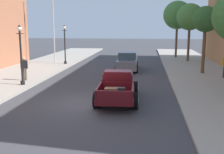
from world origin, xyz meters
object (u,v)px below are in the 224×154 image
car_background_grey (127,62)px  street_tree_third (190,17)px  street_lamp_far (65,41)px  street_tree_second (206,20)px  street_tree_farthest (177,15)px  flagpole (55,7)px  hotrod_truck_maroon (118,86)px  pedestrian_sidewalk_left (24,67)px  street_lamp_near (21,50)px

car_background_grey → street_tree_third: street_tree_third is taller
street_lamp_far → street_tree_second: size_ratio=0.73×
street_tree_second → street_tree_farthest: (-1.03, 11.17, 0.77)m
street_lamp_far → flagpole: 3.77m
hotrod_truck_maroon → street_tree_second: (6.03, 8.47, 3.62)m
pedestrian_sidewalk_left → street_lamp_far: street_lamp_far is taller
pedestrian_sidewalk_left → street_tree_third: street_tree_third is taller
street_lamp_far → street_tree_farthest: bearing=32.4°
street_lamp_far → car_background_grey: bearing=-19.0°
pedestrian_sidewalk_left → flagpole: (-0.86, 9.64, 4.68)m
hotrod_truck_maroon → pedestrian_sidewalk_left: (-6.98, 3.73, 0.33)m
street_tree_third → street_tree_farthest: size_ratio=0.91×
pedestrian_sidewalk_left → street_tree_second: street_tree_second is taller
street_lamp_near → flagpole: 11.62m
hotrod_truck_maroon → car_background_grey: size_ratio=1.15×
car_background_grey → street_tree_second: (6.23, -1.59, 3.60)m
car_background_grey → street_tree_farthest: bearing=61.5°
street_lamp_near → street_tree_farthest: 20.95m
car_background_grey → street_tree_third: (6.14, 6.07, 4.04)m
pedestrian_sidewalk_left → street_tree_second: bearing=20.0°
flagpole → street_tree_second: 14.78m
flagpole → car_background_grey: bearing=-23.5°
flagpole → street_tree_third: size_ratio=1.50×
hotrod_truck_maroon → pedestrian_sidewalk_left: size_ratio=3.03×
street_lamp_near → street_tree_second: street_tree_second is taller
street_tree_second → street_tree_third: size_ratio=0.87×
flagpole → street_tree_third: (13.78, 2.75, -0.97)m
street_tree_third → hotrod_truck_maroon: bearing=-110.2°
street_tree_farthest → hotrod_truck_maroon: bearing=-104.3°
car_background_grey → street_tree_second: bearing=-14.3°
street_tree_third → street_lamp_near: bearing=-132.0°
street_tree_third → street_tree_farthest: 3.65m
flagpole → street_tree_farthest: flagpole is taller
pedestrian_sidewalk_left → street_lamp_far: (0.38, 8.53, 1.30)m
hotrod_truck_maroon → street_tree_second: size_ratio=0.94×
car_background_grey → pedestrian_sidewalk_left: size_ratio=2.63×
street_tree_farthest → flagpole: bearing=-154.0°
street_tree_second → street_tree_farthest: street_tree_farthest is taller
car_background_grey → street_lamp_near: 10.09m
car_background_grey → street_tree_third: bearing=44.7°
street_lamp_near → street_tree_farthest: (11.49, 17.29, 2.76)m
street_lamp_near → flagpole: flagpole is taller
pedestrian_sidewalk_left → street_lamp_near: (0.49, -1.39, 1.30)m
street_tree_third → flagpole: bearing=-168.7°
street_tree_second → street_tree_farthest: bearing=95.3°
hotrod_truck_maroon → flagpole: bearing=120.4°
hotrod_truck_maroon → flagpole: 16.30m
hotrod_truck_maroon → street_tree_third: 17.66m
street_lamp_far → street_tree_farthest: size_ratio=0.58×
pedestrian_sidewalk_left → street_lamp_far: 8.64m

